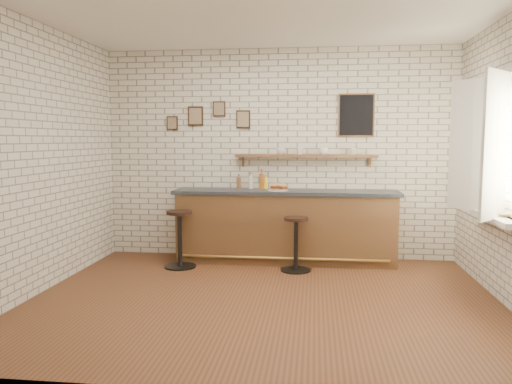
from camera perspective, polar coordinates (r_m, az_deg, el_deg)
ground at (r=5.48m, az=0.85°, el=-12.15°), size 5.00×5.00×0.00m
bar_counter at (r=7.00m, az=3.38°, el=-3.90°), size 3.10×0.65×1.01m
sandwich_plate at (r=6.87m, az=2.55°, el=0.21°), size 0.28×0.28×0.01m
ciabatta_sandwich at (r=6.87m, az=2.65°, el=0.61°), size 0.27×0.19×0.08m
potato_chips at (r=6.87m, az=2.41°, el=0.27°), size 0.26×0.18×0.00m
bitters_bottle_brown at (r=7.19m, az=-1.97°, el=1.08°), size 0.06×0.06×0.20m
bitters_bottle_white at (r=7.16m, az=-0.61°, el=1.14°), size 0.06×0.06×0.23m
bitters_bottle_amber at (r=7.14m, az=0.63°, el=1.29°), size 0.07×0.07×0.28m
condiment_bottle_yellow at (r=7.14m, az=1.14°, el=1.02°), size 0.06×0.06×0.19m
bar_stool_left at (r=6.77m, az=-8.71°, el=-5.13°), size 0.44×0.44×0.76m
bar_stool_right at (r=6.54m, az=4.58°, el=-5.74°), size 0.40×0.40×0.71m
wall_shelf at (r=7.09m, az=5.68°, el=4.11°), size 2.00×0.18×0.18m
shelf_cup_a at (r=7.10m, az=2.86°, el=4.69°), size 0.17×0.17×0.10m
shelf_cup_b at (r=7.09m, az=5.06°, el=4.70°), size 0.15×0.15×0.10m
shelf_cup_c at (r=7.09m, az=7.72°, el=4.64°), size 0.14×0.14×0.10m
shelf_cup_d at (r=7.11m, az=11.12°, el=4.57°), size 0.11×0.11×0.09m
back_wall_decor at (r=7.18m, az=4.34°, el=8.67°), size 2.96×0.02×0.56m
window_sill at (r=5.85m, az=25.31°, el=-2.53°), size 0.20×1.35×0.06m
casement_window at (r=5.78m, az=25.24°, el=4.85°), size 0.40×1.30×1.56m
book_lower at (r=5.71m, az=25.56°, el=-2.31°), size 0.19×0.25×0.02m
book_upper at (r=5.70m, az=25.62°, el=-2.14°), size 0.21×0.24×0.02m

